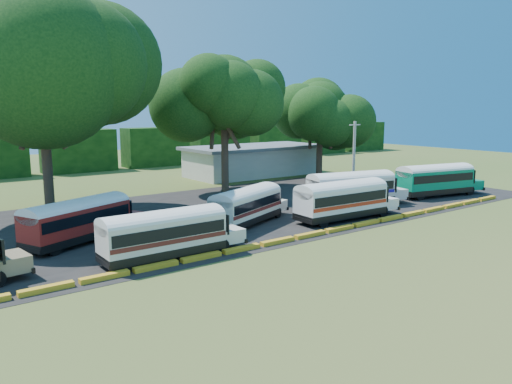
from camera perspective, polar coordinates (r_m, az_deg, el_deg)
ground at (r=34.37m, az=5.48°, el=-5.85°), size 160.00×160.00×0.00m
asphalt_strip at (r=44.25m, az=-4.04°, el=-2.30°), size 64.00×24.00×0.02m
curb at (r=35.05m, az=4.38°, el=-5.27°), size 53.70×0.45×0.30m
terminal_building at (r=68.14m, az=-0.22°, el=3.67°), size 19.00×9.00×4.00m
treeline_backdrop at (r=76.07m, az=-19.60°, el=4.47°), size 130.00×4.00×6.00m
bus_red at (r=35.96m, az=-19.51°, el=-2.78°), size 9.49×5.84×3.08m
bus_cream_west at (r=30.83m, az=-10.23°, el=-4.46°), size 9.31×2.39×3.06m
bus_cream_east at (r=39.21m, az=-0.97°, el=-1.33°), size 9.19×5.62×2.98m
bus_white_red at (r=41.33m, az=9.92°, el=-0.68°), size 10.04×2.92×3.27m
bus_white_blue at (r=47.09m, az=10.98°, el=0.57°), size 10.31×4.64×3.29m
bus_teal at (r=54.91m, az=19.94°, el=1.51°), size 10.49×4.49×3.35m
tree_west at (r=44.50m, az=-23.49°, el=13.75°), size 15.80×15.80×18.75m
tree_center at (r=54.33m, az=-3.65°, el=11.21°), size 10.86×10.86×14.67m
tree_east at (r=65.83m, az=7.36°, el=9.23°), size 10.07×10.07×12.47m
utility_pole at (r=54.65m, az=11.12°, el=4.03°), size 1.60×0.30×7.70m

